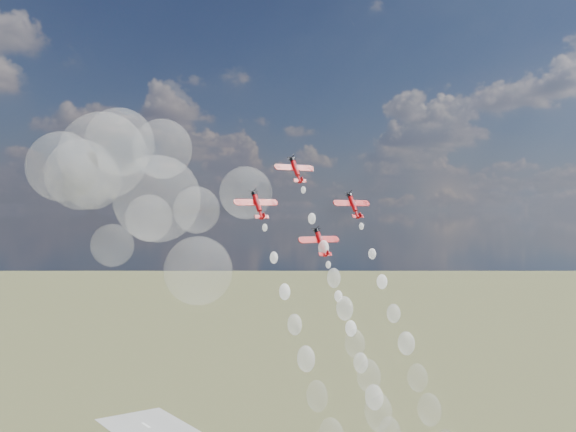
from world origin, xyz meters
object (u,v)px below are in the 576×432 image
at_px(plane_lead, 296,169).
at_px(plane_left, 258,204).
at_px(plane_right, 353,205).
at_px(plane_slot, 321,242).

height_order(plane_lead, plane_left, plane_lead).
bearing_deg(plane_right, plane_slot, -160.85).
xyz_separation_m(plane_left, plane_right, (29.80, 0.00, 0.00)).
xyz_separation_m(plane_lead, plane_left, (-14.90, -5.17, -9.06)).
relative_size(plane_lead, plane_right, 1.00).
bearing_deg(plane_left, plane_right, 0.00).
height_order(plane_right, plane_slot, plane_right).
xyz_separation_m(plane_left, plane_slot, (14.90, -5.17, -9.06)).
xyz_separation_m(plane_lead, plane_right, (14.90, -5.17, -9.06)).
distance_m(plane_left, plane_right, 29.80).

